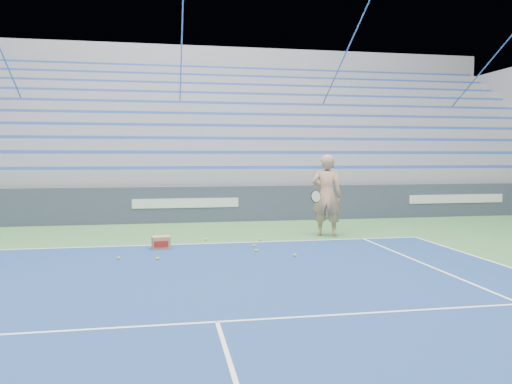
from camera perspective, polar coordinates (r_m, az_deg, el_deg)
The scene contains 11 objects.
sponsor_barrier at distance 15.42m, azimuth -8.01°, elevation -1.40°, with size 30.00×0.32×1.10m.
bleachers at distance 21.07m, azimuth -8.67°, elevation 4.95°, with size 31.00×9.15×7.30m.
tennis_player at distance 12.69m, azimuth 8.09°, elevation -0.39°, with size 1.05×1.00×2.06m.
ball_box at distance 11.02m, azimuth -10.79°, elevation -5.73°, with size 0.42×0.34×0.29m.
tennis_ball_0 at distance 10.10m, azimuth -15.41°, elevation -7.32°, with size 0.07×0.07×0.07m, color #BDD12A.
tennis_ball_1 at distance 11.91m, azimuth 0.47°, elevation -5.46°, with size 0.07×0.07×0.07m, color #BDD12A.
tennis_ball_2 at distance 12.00m, azimuth -5.77°, elevation -5.41°, with size 0.07×0.07×0.07m, color #BDD12A.
tennis_ball_3 at distance 9.88m, azimuth -11.19°, elevation -7.50°, with size 0.07×0.07×0.07m, color #BDD12A.
tennis_ball_4 at distance 11.09m, azimuth -0.21°, elevation -6.17°, with size 0.07×0.07×0.07m, color #BDD12A.
tennis_ball_5 at distance 10.51m, azimuth 0.02°, elevation -6.73°, with size 0.07×0.07×0.07m, color #BDD12A.
tennis_ball_6 at distance 10.07m, azimuth 4.48°, elevation -7.22°, with size 0.07×0.07×0.07m, color #BDD12A.
Camera 1 is at (-0.58, 0.54, 1.99)m, focal length 35.00 mm.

